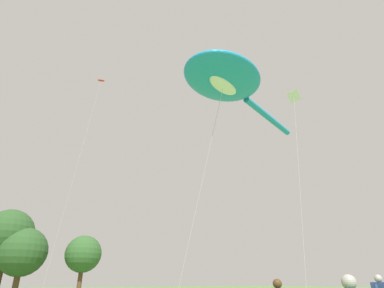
{
  "coord_description": "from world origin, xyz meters",
  "views": [
    {
      "loc": [
        -8.71,
        -2.4,
        1.44
      ],
      "look_at": [
        0.41,
        10.55,
        8.56
      ],
      "focal_mm": 29.06,
      "sensor_mm": 36.0,
      "label": 1
    }
  ],
  "objects": [
    {
      "name": "tree_pine_center",
      "position": [
        -1.03,
        53.83,
        5.91
      ],
      "size": [
        7.29,
        7.29,
        9.58
      ],
      "color": "#513823",
      "rests_on": "ground"
    },
    {
      "name": "small_kite_diamond_red",
      "position": [
        15.12,
        13.54,
        18.1
      ],
      "size": [
        5.04,
        2.1,
        19.43
      ],
      "rotation": [
        0.0,
        0.0,
        0.16
      ],
      "color": "white",
      "rests_on": "ground"
    },
    {
      "name": "big_show_kite",
      "position": [
        2.34,
        9.66,
        13.14
      ],
      "size": [
        12.47,
        6.04,
        13.78
      ],
      "rotation": [
        0.0,
        0.0,
        -2.88
      ],
      "color": "#1E8CBF",
      "rests_on": "ground"
    },
    {
      "name": "small_kite_triangle_green",
      "position": [
        -0.42,
        27.52,
        21.63
      ],
      "size": [
        2.57,
        1.85,
        22.67
      ],
      "rotation": [
        0.0,
        0.0,
        2.78
      ],
      "color": "red",
      "rests_on": "ground"
    },
    {
      "name": "tree_oak_left",
      "position": [
        -3.29,
        55.45,
        8.59
      ],
      "size": [
        7.48,
        7.48,
        12.39
      ],
      "color": "#513823",
      "rests_on": "ground"
    },
    {
      "name": "tree_shrub_far",
      "position": [
        7.27,
        50.43,
        5.73
      ],
      "size": [
        5.65,
        5.65,
        8.59
      ],
      "color": "#513823",
      "rests_on": "ground"
    }
  ]
}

